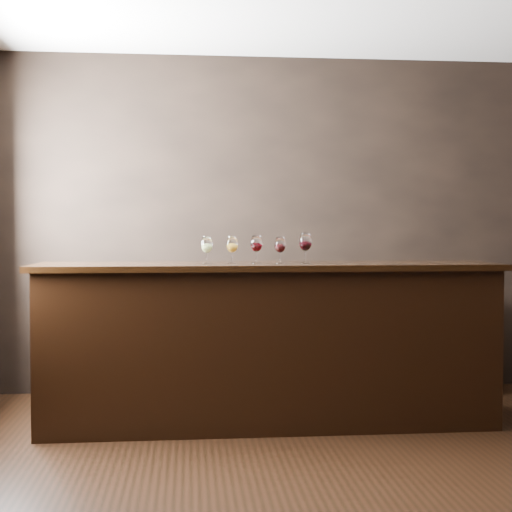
{
  "coord_description": "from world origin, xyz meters",
  "views": [
    {
      "loc": [
        -0.93,
        -3.72,
        1.34
      ],
      "look_at": [
        -0.46,
        1.15,
        1.17
      ],
      "focal_mm": 50.0,
      "sensor_mm": 36.0,
      "label": 1
    }
  ],
  "objects": [
    {
      "name": "bar_counter",
      "position": [
        -0.38,
        1.15,
        0.54
      ],
      "size": [
        3.08,
        0.67,
        1.08
      ],
      "primitive_type": "cube",
      "rotation": [
        0.0,
        0.0,
        -0.0
      ],
      "color": "black",
      "rests_on": "ground"
    },
    {
      "name": "glass_red_b",
      "position": [
        -0.3,
        1.12,
        1.24
      ],
      "size": [
        0.08,
        0.08,
        0.18
      ],
      "color": "white",
      "rests_on": "bar_top"
    },
    {
      "name": "bar_top",
      "position": [
        -0.38,
        1.15,
        1.1
      ],
      "size": [
        3.18,
        0.74,
        0.04
      ],
      "primitive_type": "cube",
      "rotation": [
        0.0,
        0.0,
        -0.0
      ],
      "color": "black",
      "rests_on": "bar_counter"
    },
    {
      "name": "glass_red_a",
      "position": [
        -0.46,
        1.17,
        1.25
      ],
      "size": [
        0.08,
        0.08,
        0.19
      ],
      "color": "white",
      "rests_on": "bar_top"
    },
    {
      "name": "room_shell",
      "position": [
        -0.23,
        0.11,
        1.81
      ],
      "size": [
        5.02,
        4.52,
        2.81
      ],
      "color": "black",
      "rests_on": "ground"
    },
    {
      "name": "glass_white",
      "position": [
        -0.8,
        1.12,
        1.24
      ],
      "size": [
        0.08,
        0.08,
        0.19
      ],
      "color": "white",
      "rests_on": "bar_top"
    },
    {
      "name": "ground",
      "position": [
        0.0,
        0.0,
        0.0
      ],
      "size": [
        5.0,
        5.0,
        0.0
      ],
      "primitive_type": "plane",
      "color": "black",
      "rests_on": "ground"
    },
    {
      "name": "glass_red_c",
      "position": [
        -0.12,
        1.15,
        1.26
      ],
      "size": [
        0.09,
        0.09,
        0.21
      ],
      "color": "white",
      "rests_on": "bar_top"
    },
    {
      "name": "back_bar_shelf",
      "position": [
        0.2,
        2.03,
        0.42
      ],
      "size": [
        2.32,
        0.4,
        0.83
      ],
      "primitive_type": "cube",
      "color": "black",
      "rests_on": "ground"
    },
    {
      "name": "glass_amber",
      "position": [
        -0.63,
        1.15,
        1.24
      ],
      "size": [
        0.08,
        0.08,
        0.19
      ],
      "color": "white",
      "rests_on": "bar_top"
    }
  ]
}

